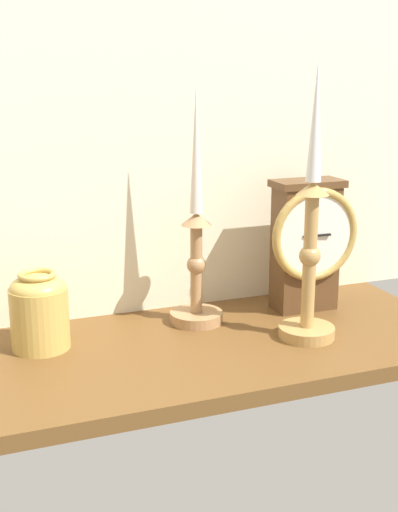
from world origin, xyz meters
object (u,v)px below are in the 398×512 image
object	(u,v)px
mantel_clock	(308,242)
candlestick_tall_left	(310,245)
candlestick_tall_center	(196,251)
brass_vase_jar	(39,309)

from	to	relation	value
mantel_clock	candlestick_tall_left	world-z (taller)	candlestick_tall_left
mantel_clock	candlestick_tall_center	bearing A→B (deg)	177.32
candlestick_tall_left	mantel_clock	bearing A→B (deg)	61.62
candlestick_tall_left	candlestick_tall_center	world-z (taller)	candlestick_tall_left
candlestick_tall_left	candlestick_tall_center	xyz separation A→B (cm)	(-13.87, 12.52, -2.63)
candlestick_tall_left	candlestick_tall_center	distance (cm)	18.87
candlestick_tall_center	brass_vase_jar	distance (cm)	26.70
mantel_clock	candlestick_tall_left	xyz separation A→B (cm)	(-6.25, -11.58, 2.82)
mantel_clock	candlestick_tall_center	xyz separation A→B (cm)	(-20.12, 0.94, 0.18)
candlestick_tall_center	brass_vase_jar	world-z (taller)	candlestick_tall_center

